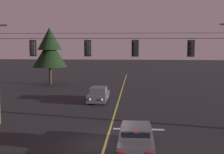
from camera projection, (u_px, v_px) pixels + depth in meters
name	position (u px, v px, depth m)	size (l,w,h in m)	color
ground_plane	(105.00, 144.00, 17.43)	(180.00, 180.00, 0.00)	black
lane_centre_stripe	(116.00, 108.00, 27.20)	(0.14, 60.00, 0.01)	#D1C64C
stop_bar_paint	(139.00, 129.00, 20.52)	(3.40, 0.36, 0.01)	silver
signal_span_assembly	(111.00, 71.00, 20.84)	(17.83, 0.32, 7.43)	#423021
traffic_light_leftmost	(32.00, 48.00, 21.07)	(0.48, 0.41, 1.22)	black
traffic_light_left_inner	(87.00, 48.00, 20.77)	(0.48, 0.41, 1.22)	black
traffic_light_centre	(135.00, 48.00, 20.53)	(0.48, 0.41, 1.22)	black
traffic_light_right_inner	(191.00, 48.00, 20.24)	(0.48, 0.41, 1.22)	black
car_waiting_near_lane	(136.00, 139.00, 16.37)	(1.80, 4.33, 1.39)	#4C4C51
car_oncoming_lead	(98.00, 95.00, 30.37)	(1.80, 4.42, 1.39)	#4C4C51
tree_verge_far	(50.00, 49.00, 42.10)	(4.70, 4.70, 7.86)	#332316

